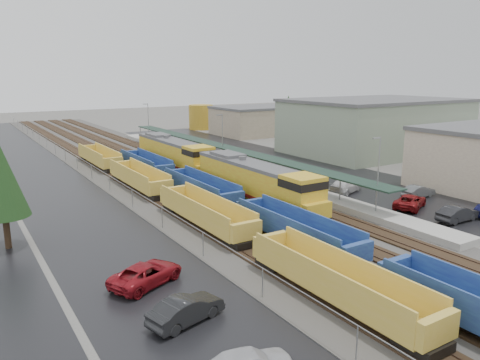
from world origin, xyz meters
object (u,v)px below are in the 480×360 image
at_px(well_string_yellow, 205,214).
at_px(parked_car_east_e, 418,191).
at_px(parked_car_east_b, 410,201).
at_px(parked_car_east_c, 345,186).
at_px(parked_car_west_c, 146,274).
at_px(well_string_blue, 295,232).
at_px(parked_car_west_b, 186,310).
at_px(locomotive_lead, 257,183).
at_px(locomotive_trail, 175,154).
at_px(parked_car_east_a, 458,214).
at_px(storage_tank, 201,117).

xyz_separation_m(well_string_yellow, parked_car_east_e, (25.57, -3.53, -0.52)).
height_order(parked_car_east_b, parked_car_east_c, parked_car_east_c).
height_order(well_string_yellow, parked_car_west_c, well_string_yellow).
xyz_separation_m(parked_car_west_c, parked_car_east_c, (29.00, 11.14, 0.05)).
distance_m(well_string_yellow, well_string_blue, 9.11).
bearing_deg(parked_car_east_b, parked_car_west_b, 81.05).
height_order(locomotive_lead, parked_car_east_b, locomotive_lead).
xyz_separation_m(locomotive_lead, parked_car_east_e, (17.57, -6.87, -1.84)).
relative_size(locomotive_trail, parked_car_east_a, 4.53).
bearing_deg(locomotive_trail, parked_car_east_e, -57.77).
distance_m(locomotive_lead, well_string_yellow, 8.77).
height_order(parked_car_west_c, parked_car_east_b, parked_car_west_c).
relative_size(storage_tank, parked_car_west_c, 1.15).
xyz_separation_m(locomotive_trail, parked_car_west_b, (-16.83, -38.79, -1.78)).
distance_m(storage_tank, parked_car_west_c, 90.43).
relative_size(well_string_yellow, well_string_blue, 1.02).
relative_size(locomotive_trail, parked_car_west_c, 3.96).
bearing_deg(locomotive_trail, storage_tank, 58.60).
bearing_deg(well_string_yellow, parked_car_west_c, -136.17).
relative_size(parked_car_east_a, parked_car_east_e, 1.10).
height_order(parked_car_east_a, parked_car_east_b, parked_car_east_a).
height_order(locomotive_trail, storage_tank, storage_tank).
xyz_separation_m(well_string_yellow, parked_car_east_b, (21.13, -5.89, -0.48)).
xyz_separation_m(storage_tank, parked_car_east_a, (-14.61, -81.23, -2.31)).
bearing_deg(parked_car_east_e, well_string_yellow, 82.98).
height_order(well_string_blue, parked_car_east_b, well_string_blue).
distance_m(locomotive_trail, storage_tank, 53.41).
bearing_deg(parked_car_west_c, well_string_yellow, -70.26).
distance_m(locomotive_trail, well_string_yellow, 25.66).
bearing_deg(parked_car_west_c, parked_car_east_c, -93.08).
height_order(locomotive_trail, well_string_yellow, locomotive_trail).
distance_m(locomotive_lead, parked_car_east_a, 19.81).
xyz_separation_m(well_string_blue, storage_tank, (31.83, 78.12, 1.87)).
bearing_deg(parked_car_west_c, well_string_blue, -112.27).
bearing_deg(parked_car_east_b, well_string_yellow, 49.53).
distance_m(parked_car_west_b, parked_car_east_e, 36.10).
bearing_deg(parked_car_east_c, well_string_yellow, 75.97).
distance_m(locomotive_trail, parked_car_west_b, 42.32).
xyz_separation_m(well_string_blue, parked_car_west_c, (-12.96, -0.41, -0.46)).
height_order(well_string_blue, parked_car_west_c, well_string_blue).
xyz_separation_m(locomotive_trail, storage_tank, (27.83, 45.59, 0.54)).
bearing_deg(parked_car_west_c, locomotive_lead, -78.94).
bearing_deg(parked_car_west_b, storage_tank, -42.83).
bearing_deg(parked_car_east_c, parked_car_west_c, 89.77).
height_order(locomotive_trail, parked_car_west_b, locomotive_trail).
xyz_separation_m(well_string_blue, parked_car_east_c, (16.04, 10.73, -0.41)).
height_order(storage_tank, parked_car_east_c, storage_tank).
bearing_deg(parked_car_east_a, well_string_yellow, 62.65).
bearing_deg(well_string_yellow, parked_car_east_b, -15.58).
height_order(locomotive_lead, parked_car_east_a, locomotive_lead).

